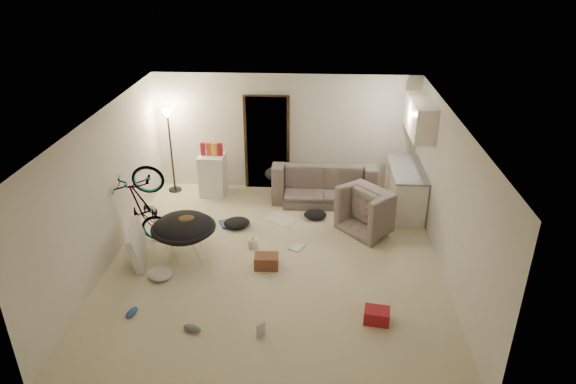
# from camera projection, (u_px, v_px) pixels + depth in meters

# --- Properties ---
(floor) EXTENTS (5.50, 6.00, 0.02)m
(floor) POSITION_uv_depth(u_px,v_px,m) (275.00, 261.00, 8.69)
(floor) COLOR beige
(floor) RESTS_ON ground
(ceiling) EXTENTS (5.50, 6.00, 0.02)m
(ceiling) POSITION_uv_depth(u_px,v_px,m) (273.00, 118.00, 7.60)
(ceiling) COLOR white
(ceiling) RESTS_ON wall_back
(wall_back) EXTENTS (5.50, 0.02, 2.50)m
(wall_back) POSITION_uv_depth(u_px,v_px,m) (286.00, 132.00, 10.86)
(wall_back) COLOR silver
(wall_back) RESTS_ON floor
(wall_front) EXTENTS (5.50, 0.02, 2.50)m
(wall_front) POSITION_uv_depth(u_px,v_px,m) (251.00, 318.00, 5.44)
(wall_front) COLOR silver
(wall_front) RESTS_ON floor
(wall_left) EXTENTS (0.02, 6.00, 2.50)m
(wall_left) POSITION_uv_depth(u_px,v_px,m) (104.00, 190.00, 8.29)
(wall_left) COLOR silver
(wall_left) RESTS_ON floor
(wall_right) EXTENTS (0.02, 6.00, 2.50)m
(wall_right) POSITION_uv_depth(u_px,v_px,m) (450.00, 199.00, 8.01)
(wall_right) COLOR silver
(wall_right) RESTS_ON floor
(doorway) EXTENTS (0.85, 0.10, 2.04)m
(doorway) POSITION_uv_depth(u_px,v_px,m) (267.00, 143.00, 10.94)
(doorway) COLOR black
(doorway) RESTS_ON floor
(door_trim) EXTENTS (0.97, 0.04, 2.10)m
(door_trim) POSITION_uv_depth(u_px,v_px,m) (267.00, 143.00, 10.91)
(door_trim) COLOR #301F10
(door_trim) RESTS_ON floor
(floor_lamp) EXTENTS (0.28, 0.28, 1.81)m
(floor_lamp) POSITION_uv_depth(u_px,v_px,m) (169.00, 133.00, 10.63)
(floor_lamp) COLOR black
(floor_lamp) RESTS_ON floor
(kitchen_counter) EXTENTS (0.60, 1.50, 0.88)m
(kitchen_counter) POSITION_uv_depth(u_px,v_px,m) (405.00, 190.00, 10.17)
(kitchen_counter) COLOR white
(kitchen_counter) RESTS_ON floor
(counter_top) EXTENTS (0.64, 1.54, 0.04)m
(counter_top) POSITION_uv_depth(u_px,v_px,m) (407.00, 169.00, 9.97)
(counter_top) COLOR gray
(counter_top) RESTS_ON kitchen_counter
(kitchen_uppers) EXTENTS (0.38, 1.40, 0.65)m
(kitchen_uppers) POSITION_uv_depth(u_px,v_px,m) (420.00, 117.00, 9.51)
(kitchen_uppers) COLOR white
(kitchen_uppers) RESTS_ON wall_right
(sofa) EXTENTS (2.12, 0.83, 0.62)m
(sofa) POSITION_uv_depth(u_px,v_px,m) (324.00, 185.00, 10.72)
(sofa) COLOR #333932
(sofa) RESTS_ON floor
(armchair) EXTENTS (1.29, 1.30, 0.64)m
(armchair) POSITION_uv_depth(u_px,v_px,m) (376.00, 212.00, 9.59)
(armchair) COLOR #333932
(armchair) RESTS_ON floor
(bicycle) EXTENTS (1.65, 0.85, 0.92)m
(bicycle) POSITION_uv_depth(u_px,v_px,m) (147.00, 223.00, 9.02)
(bicycle) COLOR black
(bicycle) RESTS_ON floor
(book_asset) EXTENTS (0.26, 0.26, 0.02)m
(book_asset) POSITION_uv_depth(u_px,v_px,m) (257.00, 338.00, 6.96)
(book_asset) COLOR maroon
(book_asset) RESTS_ON floor
(mini_fridge) EXTENTS (0.53, 0.53, 0.88)m
(mini_fridge) POSITION_uv_depth(u_px,v_px,m) (213.00, 175.00, 10.87)
(mini_fridge) COLOR white
(mini_fridge) RESTS_ON floor
(snack_box_0) EXTENTS (0.11, 0.09, 0.30)m
(snack_box_0) POSITION_uv_depth(u_px,v_px,m) (203.00, 150.00, 10.64)
(snack_box_0) COLOR maroon
(snack_box_0) RESTS_ON mini_fridge
(snack_box_1) EXTENTS (0.11, 0.08, 0.30)m
(snack_box_1) POSITION_uv_depth(u_px,v_px,m) (209.00, 150.00, 10.63)
(snack_box_1) COLOR #B84617
(snack_box_1) RESTS_ON mini_fridge
(snack_box_2) EXTENTS (0.11, 0.08, 0.30)m
(snack_box_2) POSITION_uv_depth(u_px,v_px,m) (214.00, 150.00, 10.62)
(snack_box_2) COLOR gold
(snack_box_2) RESTS_ON mini_fridge
(snack_box_3) EXTENTS (0.10, 0.07, 0.30)m
(snack_box_3) POSITION_uv_depth(u_px,v_px,m) (220.00, 150.00, 10.62)
(snack_box_3) COLOR maroon
(snack_box_3) RESTS_ON mini_fridge
(saucer_chair) EXTENTS (1.09, 1.09, 0.77)m
(saucer_chair) POSITION_uv_depth(u_px,v_px,m) (184.00, 233.00, 8.63)
(saucer_chair) COLOR silver
(saucer_chair) RESTS_ON floor
(hoodie) EXTENTS (0.61, 0.57, 0.22)m
(hoodie) POSITION_uv_depth(u_px,v_px,m) (185.00, 223.00, 8.51)
(hoodie) COLOR #4A3419
(hoodie) RESTS_ON saucer_chair
(sofa_drape) EXTENTS (0.61, 0.53, 0.28)m
(sofa_drape) POSITION_uv_depth(u_px,v_px,m) (278.00, 174.00, 10.67)
(sofa_drape) COLOR black
(sofa_drape) RESTS_ON sofa
(tv_box) EXTENTS (0.42, 0.96, 0.63)m
(tv_box) POSITION_uv_depth(u_px,v_px,m) (138.00, 244.00, 8.58)
(tv_box) COLOR silver
(tv_box) RESTS_ON floor
(drink_case_a) EXTENTS (0.40, 0.29, 0.22)m
(drink_case_a) POSITION_uv_depth(u_px,v_px,m) (266.00, 261.00, 8.47)
(drink_case_a) COLOR brown
(drink_case_a) RESTS_ON floor
(drink_case_b) EXTENTS (0.39, 0.31, 0.21)m
(drink_case_b) POSITION_uv_depth(u_px,v_px,m) (377.00, 316.00, 7.24)
(drink_case_b) COLOR maroon
(drink_case_b) RESTS_ON floor
(juicer) EXTENTS (0.17, 0.17, 0.24)m
(juicer) POSITION_uv_depth(u_px,v_px,m) (253.00, 243.00, 9.02)
(juicer) COLOR white
(juicer) RESTS_ON floor
(newspaper) EXTENTS (0.75, 0.70, 0.01)m
(newspaper) POSITION_uv_depth(u_px,v_px,m) (281.00, 219.00, 10.01)
(newspaper) COLOR silver
(newspaper) RESTS_ON floor
(book_blue) EXTENTS (0.35, 0.39, 0.03)m
(book_blue) POSITION_uv_depth(u_px,v_px,m) (226.00, 224.00, 9.81)
(book_blue) COLOR #294D96
(book_blue) RESTS_ON floor
(book_white) EXTENTS (0.30, 0.33, 0.02)m
(book_white) POSITION_uv_depth(u_px,v_px,m) (297.00, 247.00, 9.06)
(book_white) COLOR silver
(book_white) RESTS_ON floor
(shoe_0) EXTENTS (0.28, 0.22, 0.10)m
(shoe_0) POSITION_uv_depth(u_px,v_px,m) (313.00, 194.00, 10.93)
(shoe_0) COLOR #294D96
(shoe_0) RESTS_ON floor
(shoe_2) EXTENTS (0.17, 0.27, 0.09)m
(shoe_2) POSITION_uv_depth(u_px,v_px,m) (132.00, 312.00, 7.39)
(shoe_2) COLOR #294D96
(shoe_2) RESTS_ON floor
(shoe_3) EXTENTS (0.29, 0.19, 0.10)m
(shoe_3) POSITION_uv_depth(u_px,v_px,m) (192.00, 328.00, 7.08)
(shoe_3) COLOR slate
(shoe_3) RESTS_ON floor
(clothes_lump_a) EXTENTS (0.57, 0.52, 0.16)m
(clothes_lump_a) POSITION_uv_depth(u_px,v_px,m) (237.00, 223.00, 9.71)
(clothes_lump_a) COLOR black
(clothes_lump_a) RESTS_ON floor
(clothes_lump_b) EXTENTS (0.48, 0.42, 0.14)m
(clothes_lump_b) POSITION_uv_depth(u_px,v_px,m) (315.00, 215.00, 10.04)
(clothes_lump_b) COLOR black
(clothes_lump_b) RESTS_ON floor
(clothes_lump_c) EXTENTS (0.56, 0.55, 0.13)m
(clothes_lump_c) POSITION_uv_depth(u_px,v_px,m) (160.00, 274.00, 8.22)
(clothes_lump_c) COLOR silver
(clothes_lump_c) RESTS_ON floor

